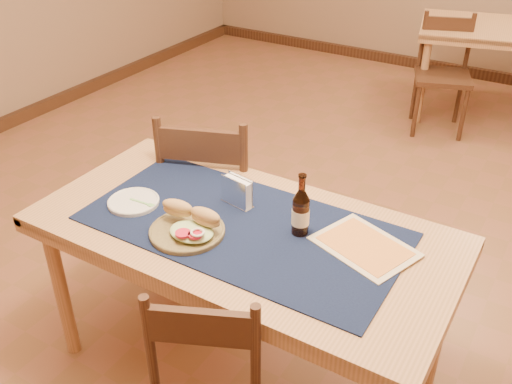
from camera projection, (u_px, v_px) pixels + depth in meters
The scene contains 12 objects.
room at pixel (342, 6), 2.39m from camera, with size 6.04×7.04×2.84m.
main_table at pixel (243, 244), 2.18m from camera, with size 1.60×0.80×0.75m.
placemat at pixel (242, 226), 2.14m from camera, with size 1.20×0.60×0.01m, color #0F1A38.
baseboard at pixel (323, 260), 3.09m from camera, with size 6.00×7.00×0.10m.
chair_main_far at pixel (213, 195), 2.80m from camera, with size 0.58×0.58×0.97m.
chair_back_near at pixel (443, 73), 4.43m from camera, with size 0.52×0.52×0.89m.
sandwich_plate at pixel (189, 227), 2.08m from camera, with size 0.28×0.28×0.11m.
side_plate at pixel (134, 201), 2.26m from camera, with size 0.20×0.20×0.02m.
fork at pixel (144, 203), 2.24m from camera, with size 0.12×0.02×0.00m.
beer_bottle at pixel (301, 212), 2.05m from camera, with size 0.07×0.07×0.24m.
napkin_holder at pixel (237, 192), 2.23m from camera, with size 0.14×0.07×0.12m.
menu_card at pixel (365, 246), 2.02m from camera, with size 0.40×0.35×0.01m.
Camera 1 is at (0.95, -2.28, 1.98)m, focal length 40.00 mm.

